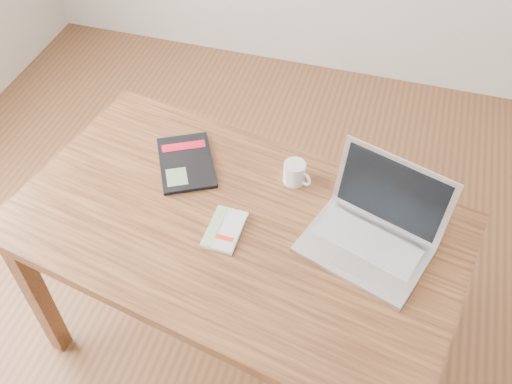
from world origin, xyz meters
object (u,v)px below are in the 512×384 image
(white_guidebook, at_px, (225,230))
(coffee_mug, at_px, (295,173))
(laptop, at_px, (374,229))
(desk, at_px, (236,241))
(black_guidebook, at_px, (186,162))

(white_guidebook, xyz_separation_m, coffee_mug, (0.15, 0.27, 0.03))
(laptop, bearing_deg, desk, -153.75)
(coffee_mug, bearing_deg, laptop, -5.95)
(desk, bearing_deg, black_guidebook, 150.21)
(white_guidebook, xyz_separation_m, laptop, (0.44, 0.09, 0.05))
(black_guidebook, height_order, coffee_mug, coffee_mug)
(desk, distance_m, laptop, 0.44)
(black_guidebook, xyz_separation_m, coffee_mug, (0.38, 0.03, 0.03))
(black_guidebook, bearing_deg, laptop, -40.77)
(white_guidebook, bearing_deg, desk, 58.85)
(desk, relative_size, coffee_mug, 15.10)
(laptop, bearing_deg, white_guidebook, -149.58)
(desk, xyz_separation_m, coffee_mug, (0.13, 0.23, 0.13))
(white_guidebook, distance_m, coffee_mug, 0.31)
(desk, bearing_deg, coffee_mug, 70.52)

